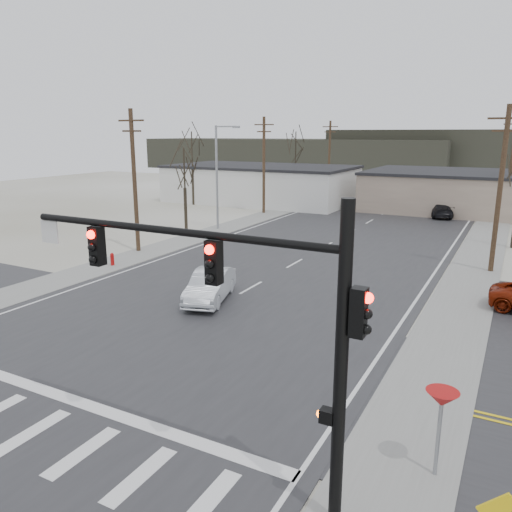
# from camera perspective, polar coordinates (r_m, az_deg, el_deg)

# --- Properties ---
(ground) EXTENTS (140.00, 140.00, 0.00)m
(ground) POSITION_cam_1_polar(r_m,az_deg,el_deg) (21.43, -10.98, -9.38)
(ground) COLOR silver
(ground) RESTS_ON ground
(main_road) EXTENTS (18.00, 110.00, 0.05)m
(main_road) POSITION_cam_1_polar(r_m,az_deg,el_deg) (33.75, 5.11, -0.49)
(main_road) COLOR #28282B
(main_road) RESTS_ON ground
(cross_road) EXTENTS (90.00, 10.00, 0.04)m
(cross_road) POSITION_cam_1_polar(r_m,az_deg,el_deg) (21.42, -10.98, -9.33)
(cross_road) COLOR #28282B
(cross_road) RESTS_ON ground
(sidewalk_left) EXTENTS (3.00, 90.00, 0.06)m
(sidewalk_left) POSITION_cam_1_polar(r_m,az_deg,el_deg) (42.96, -5.36, 2.63)
(sidewalk_left) COLOR gray
(sidewalk_left) RESTS_ON ground
(sidewalk_right) EXTENTS (3.00, 90.00, 0.06)m
(sidewalk_right) POSITION_cam_1_polar(r_m,az_deg,el_deg) (36.20, 23.98, -0.66)
(sidewalk_right) COLOR gray
(sidewalk_right) RESTS_ON ground
(traffic_signal_mast) EXTENTS (8.95, 0.43, 7.20)m
(traffic_signal_mast) POSITION_cam_1_polar(r_m,az_deg,el_deg) (10.79, 0.18, -6.18)
(traffic_signal_mast) COLOR black
(traffic_signal_mast) RESTS_ON ground
(fire_hydrant) EXTENTS (0.24, 0.24, 0.87)m
(fire_hydrant) POSITION_cam_1_polar(r_m,az_deg,el_deg) (33.47, -16.11, -0.36)
(fire_hydrant) COLOR #A50C0C
(fire_hydrant) RESTS_ON ground
(yield_sign) EXTENTS (0.80, 0.80, 2.35)m
(yield_sign) POSITION_cam_1_polar(r_m,az_deg,el_deg) (13.31, 20.46, -15.36)
(yield_sign) COLOR gray
(yield_sign) RESTS_ON ground
(building_left_far) EXTENTS (22.30, 12.30, 4.50)m
(building_left_far) POSITION_cam_1_polar(r_m,az_deg,el_deg) (62.45, 0.56, 8.27)
(building_left_far) COLOR silver
(building_left_far) RESTS_ON ground
(building_right_far) EXTENTS (26.30, 14.30, 4.30)m
(building_right_far) POSITION_cam_1_polar(r_m,az_deg,el_deg) (59.55, 25.47, 6.56)
(building_right_far) COLOR tan
(building_right_far) RESTS_ON ground
(upole_left_b) EXTENTS (2.20, 0.30, 10.00)m
(upole_left_b) POSITION_cam_1_polar(r_m,az_deg,el_deg) (36.46, -13.73, 8.55)
(upole_left_b) COLOR #493822
(upole_left_b) RESTS_ON ground
(upole_left_c) EXTENTS (2.20, 0.30, 10.00)m
(upole_left_c) POSITION_cam_1_polar(r_m,az_deg,el_deg) (53.07, 0.90, 10.49)
(upole_left_c) COLOR #493822
(upole_left_c) RESTS_ON ground
(upole_left_d) EXTENTS (2.20, 0.30, 10.00)m
(upole_left_d) POSITION_cam_1_polar(r_m,az_deg,el_deg) (71.43, 8.37, 11.22)
(upole_left_d) COLOR #493822
(upole_left_d) RESTS_ON ground
(upole_right_a) EXTENTS (2.20, 0.30, 10.00)m
(upole_right_a) POSITION_cam_1_polar(r_m,az_deg,el_deg) (33.34, 26.13, 7.07)
(upole_right_a) COLOR #493822
(upole_right_a) RESTS_ON ground
(upole_right_b) EXTENTS (2.20, 0.30, 10.00)m
(upole_right_b) POSITION_cam_1_polar(r_m,az_deg,el_deg) (55.27, 27.13, 9.13)
(upole_right_b) COLOR #493822
(upole_right_b) RESTS_ON ground
(streetlight_main) EXTENTS (2.40, 0.25, 9.00)m
(streetlight_main) POSITION_cam_1_polar(r_m,az_deg,el_deg) (44.05, -4.29, 9.58)
(streetlight_main) COLOR gray
(streetlight_main) RESTS_ON ground
(tree_left_near) EXTENTS (3.30, 3.30, 7.35)m
(tree_left_near) POSITION_cam_1_polar(r_m,az_deg,el_deg) (43.62, -8.19, 9.62)
(tree_left_near) COLOR #332B1F
(tree_left_near) RESTS_ON ground
(tree_left_far) EXTENTS (3.96, 3.96, 8.82)m
(tree_left_far) POSITION_cam_1_polar(r_m,az_deg,el_deg) (66.74, 4.55, 12.05)
(tree_left_far) COLOR #332B1F
(tree_left_far) RESTS_ON ground
(tree_left_mid) EXTENTS (3.96, 3.96, 8.82)m
(tree_left_mid) POSITION_cam_1_polar(r_m,az_deg,el_deg) (60.17, -7.33, 11.79)
(tree_left_mid) COLOR #332B1F
(tree_left_mid) RESTS_ON ground
(hill_left) EXTENTS (70.00, 18.00, 7.00)m
(hill_left) POSITION_cam_1_polar(r_m,az_deg,el_deg) (117.37, 4.09, 11.48)
(hill_left) COLOR #333026
(hill_left) RESTS_ON ground
(sedan_crossing) EXTENTS (2.97, 4.99, 1.55)m
(sedan_crossing) POSITION_cam_1_polar(r_m,az_deg,el_deg) (25.50, -5.27, -3.39)
(sedan_crossing) COLOR #B8BDC4
(sedan_crossing) RESTS_ON main_road
(car_far_a) EXTENTS (3.56, 5.29, 1.42)m
(car_far_a) POSITION_cam_1_polar(r_m,az_deg,el_deg) (54.21, 20.23, 4.96)
(car_far_a) COLOR black
(car_far_a) RESTS_ON main_road
(car_far_b) EXTENTS (1.81, 4.49, 1.53)m
(car_far_b) POSITION_cam_1_polar(r_m,az_deg,el_deg) (71.37, 12.86, 7.47)
(car_far_b) COLOR black
(car_far_b) RESTS_ON main_road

